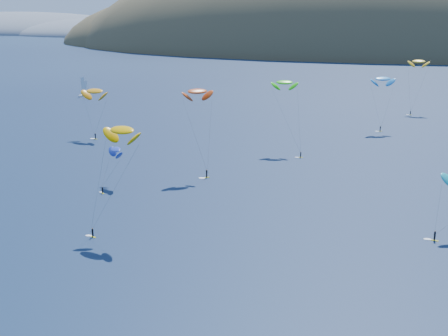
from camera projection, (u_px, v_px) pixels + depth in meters
island at (396, 60)px, 586.31m from camera, size 730.00×300.00×210.00m
headland at (36, 34)px, 871.86m from camera, size 460.00×250.00×60.00m
sailboat at (84, 94)px, 301.74m from camera, size 8.52×7.31×10.36m
kitesurfer_1 at (94, 91)px, 209.99m from camera, size 11.14×8.07×18.54m
kitesurfer_2 at (122, 130)px, 124.15m from camera, size 10.13×10.79×23.22m
kitesurfer_3 at (285, 82)px, 191.99m from camera, size 11.88×13.49×23.10m
kitesurfer_4 at (383, 79)px, 220.68m from camera, size 9.78×7.57×20.81m
kitesurfer_9 at (197, 92)px, 165.06m from camera, size 9.07×9.91×24.50m
kitesurfer_10 at (116, 150)px, 157.55m from camera, size 7.02×12.70×10.97m
kitesurfer_11 at (419, 61)px, 256.26m from camera, size 8.64×12.30×23.04m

